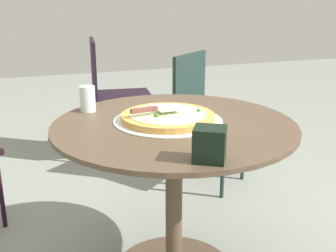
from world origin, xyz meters
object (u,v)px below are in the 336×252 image
at_px(patio_chair_corner, 204,107).
at_px(napkin_dispenser, 210,144).
at_px(pizza_on_tray, 168,117).
at_px(pizza_server, 156,109).
at_px(patio_table, 174,168).
at_px(drinking_cup, 88,99).
at_px(patio_chair_far, 112,89).

bearing_deg(patio_chair_corner, napkin_dispenser, -23.27).
bearing_deg(pizza_on_tray, pizza_server, -95.68).
xyz_separation_m(pizza_server, patio_chair_corner, (-0.82, 0.58, -0.25)).
xyz_separation_m(pizza_on_tray, napkin_dispenser, (0.43, -0.02, 0.04)).
bearing_deg(pizza_on_tray, napkin_dispenser, -2.05).
bearing_deg(patio_table, patio_chair_corner, 149.30).
xyz_separation_m(drinking_cup, patio_chair_corner, (-0.58, 0.81, -0.26)).
xyz_separation_m(patio_table, pizza_on_tray, (-0.03, -0.02, 0.21)).
xyz_separation_m(drinking_cup, patio_chair_far, (-1.21, 0.34, -0.24)).
height_order(pizza_on_tray, pizza_server, pizza_server).
bearing_deg(pizza_server, pizza_on_tray, 84.32).
distance_m(patio_table, drinking_cup, 0.48).
distance_m(napkin_dispenser, patio_chair_corner, 1.39).
height_order(patio_table, pizza_on_tray, pizza_on_tray).
xyz_separation_m(patio_table, pizza_server, (-0.04, -0.07, 0.25)).
height_order(napkin_dispenser, patio_chair_corner, patio_chair_corner).
relative_size(patio_table, patio_chair_corner, 1.15).
relative_size(patio_table, drinking_cup, 8.77).
distance_m(drinking_cup, patio_chair_far, 1.28).
height_order(patio_table, pizza_server, pizza_server).
bearing_deg(patio_chair_corner, drinking_cup, -54.23).
height_order(drinking_cup, napkin_dispenser, drinking_cup).
bearing_deg(pizza_server, patio_table, 60.69).
relative_size(patio_chair_far, patio_chair_corner, 1.06).
bearing_deg(drinking_cup, patio_chair_corner, 125.77).
xyz_separation_m(patio_table, patio_chair_far, (-1.49, 0.05, 0.01)).
height_order(pizza_on_tray, drinking_cup, drinking_cup).
distance_m(patio_table, patio_chair_far, 1.49).
distance_m(pizza_server, drinking_cup, 0.33).
xyz_separation_m(pizza_on_tray, drinking_cup, (-0.25, -0.28, 0.04)).
xyz_separation_m(drinking_cup, napkin_dispenser, (0.68, 0.26, -0.00)).
bearing_deg(patio_chair_far, pizza_server, -4.48).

